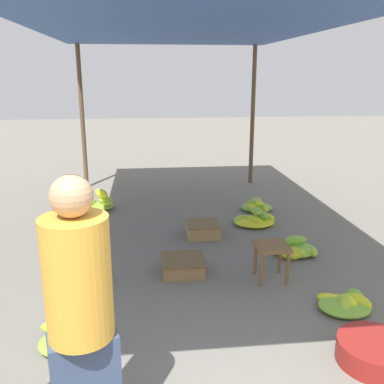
{
  "coord_description": "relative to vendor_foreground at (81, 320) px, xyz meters",
  "views": [
    {
      "loc": [
        -0.47,
        -1.42,
        2.11
      ],
      "look_at": [
        0.0,
        2.83,
        0.92
      ],
      "focal_mm": 40.0,
      "sensor_mm": 36.0,
      "label": 1
    }
  ],
  "objects": [
    {
      "name": "crate_mid",
      "position": [
        0.74,
        2.24,
        -0.77
      ],
      "size": [
        0.46,
        0.46,
        0.16
      ],
      "color": "olive",
      "rests_on": "ground"
    },
    {
      "name": "banana_pile_left_3",
      "position": [
        -0.34,
        2.11,
        -0.74
      ],
      "size": [
        0.49,
        0.52,
        0.3
      ],
      "color": "#9CC330",
      "rests_on": "ground"
    },
    {
      "name": "crate_near",
      "position": [
        1.1,
        3.31,
        -0.76
      ],
      "size": [
        0.44,
        0.44,
        0.18
      ],
      "color": "#9E7A4C",
      "rests_on": "ground"
    },
    {
      "name": "canopy_post_back_left",
      "position": [
        -0.78,
        6.11,
        0.46
      ],
      "size": [
        0.08,
        0.08,
        2.63
      ],
      "primitive_type": "cylinder",
      "color": "brown",
      "rests_on": "ground"
    },
    {
      "name": "banana_pile_right_1",
      "position": [
        2.17,
        1.31,
        -0.79
      ],
      "size": [
        0.5,
        0.48,
        0.15
      ],
      "color": "#A6C72E",
      "rests_on": "ground"
    },
    {
      "name": "banana_pile_right_2",
      "position": [
        2.13,
        2.56,
        -0.79
      ],
      "size": [
        0.55,
        0.51,
        0.21
      ],
      "color": "#85B934",
      "rests_on": "ground"
    },
    {
      "name": "canopy_post_back_right",
      "position": [
        2.45,
        6.11,
        0.46
      ],
      "size": [
        0.08,
        0.08,
        2.63
      ],
      "primitive_type": "cylinder",
      "color": "brown",
      "rests_on": "ground"
    },
    {
      "name": "banana_pile_left_1",
      "position": [
        -0.26,
        1.01,
        -0.77
      ],
      "size": [
        0.5,
        0.5,
        0.24
      ],
      "color": "#94BF32",
      "rests_on": "ground"
    },
    {
      "name": "vendor_foreground",
      "position": [
        0.0,
        0.0,
        0.0
      ],
      "size": [
        0.43,
        0.43,
        1.64
      ],
      "color": "#384766",
      "rests_on": "ground"
    },
    {
      "name": "banana_pile_left_2",
      "position": [
        -0.37,
        4.64,
        -0.74
      ],
      "size": [
        0.47,
        0.37,
        0.34
      ],
      "color": "#A8C82E",
      "rests_on": "ground"
    },
    {
      "name": "canopy_tarp",
      "position": [
        0.84,
        2.89,
        1.8
      ],
      "size": [
        3.62,
        6.84,
        0.04
      ],
      "primitive_type": "cube",
      "color": "#33569E",
      "rests_on": "canopy_post_front_left"
    },
    {
      "name": "banana_pile_right_3",
      "position": [
        2.09,
        4.3,
        -0.77
      ],
      "size": [
        0.51,
        0.48,
        0.21
      ],
      "color": "#87BA34",
      "rests_on": "ground"
    },
    {
      "name": "basin_black",
      "position": [
        2.04,
        0.56,
        -0.76
      ],
      "size": [
        0.57,
        0.57,
        0.18
      ],
      "color": "maroon",
      "rests_on": "ground"
    },
    {
      "name": "banana_pile_right_0",
      "position": [
        1.93,
        3.67,
        -0.78
      ],
      "size": [
        0.66,
        0.54,
        0.26
      ],
      "color": "yellow",
      "rests_on": "ground"
    },
    {
      "name": "stool",
      "position": [
        1.65,
        1.98,
        -0.54
      ],
      "size": [
        0.34,
        0.34,
        0.39
      ],
      "color": "brown",
      "rests_on": "ground"
    },
    {
      "name": "banana_pile_left_0",
      "position": [
        -0.5,
        3.38,
        -0.79
      ],
      "size": [
        0.52,
        0.58,
        0.17
      ],
      "color": "yellow",
      "rests_on": "ground"
    }
  ]
}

